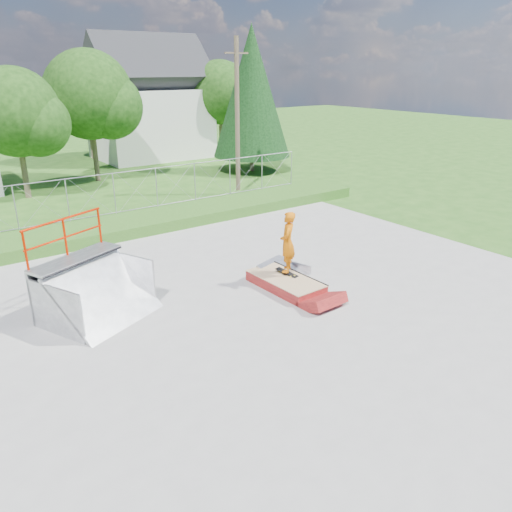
{
  "coord_description": "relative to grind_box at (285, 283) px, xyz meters",
  "views": [
    {
      "loc": [
        -7.49,
        -10.26,
        6.53
      ],
      "look_at": [
        0.94,
        1.32,
        1.1
      ],
      "focal_mm": 35.0,
      "sensor_mm": 36.0,
      "label": 1
    }
  ],
  "objects": [
    {
      "name": "skater",
      "position": [
        0.21,
        0.19,
        1.19
      ],
      "size": [
        0.82,
        0.82,
        1.92
      ],
      "primitive_type": "imported",
      "rotation": [
        0.0,
        0.0,
        3.92
      ],
      "color": "#D36507",
      "rests_on": "grind_box"
    },
    {
      "name": "tree_left_near",
      "position": [
        -3.43,
        17.07,
        4.05
      ],
      "size": [
        4.76,
        4.48,
        6.65
      ],
      "color": "brown",
      "rests_on": "ground"
    },
    {
      "name": "tree_back_mid",
      "position": [
        3.54,
        27.09,
        3.44
      ],
      "size": [
        4.08,
        3.84,
        5.7
      ],
      "color": "brown",
      "rests_on": "ground"
    },
    {
      "name": "skateboard",
      "position": [
        0.21,
        0.19,
        0.23
      ],
      "size": [
        0.41,
        0.82,
        0.13
      ],
      "primitive_type": "cube",
      "rotation": [
        0.14,
        0.0,
        0.24
      ],
      "color": "black",
      "rests_on": "grind_box"
    },
    {
      "name": "flat_bank_ramp",
      "position": [
        0.59,
        0.79,
        0.01
      ],
      "size": [
        1.66,
        1.71,
        0.4
      ],
      "primitive_type": null,
      "rotation": [
        0.0,
        0.0,
        0.29
      ],
      "color": "gray",
      "rests_on": "concrete_pad"
    },
    {
      "name": "chain_link_fence",
      "position": [
        -1.68,
        9.73,
        1.21
      ],
      "size": [
        20.0,
        0.06,
        1.8
      ],
      "primitive_type": null,
      "color": "gray",
      "rests_on": "grass_berm"
    },
    {
      "name": "grass_berm",
      "position": [
        -1.68,
        8.73,
        0.06
      ],
      "size": [
        24.0,
        3.0,
        0.5
      ],
      "primitive_type": "cube",
      "color": "#285718",
      "rests_on": "ground"
    },
    {
      "name": "tree_right_far",
      "position": [
        12.59,
        23.05,
        4.35
      ],
      "size": [
        5.1,
        4.8,
        7.12
      ],
      "color": "brown",
      "rests_on": "ground"
    },
    {
      "name": "concrete_pad",
      "position": [
        -1.68,
        -0.77,
        -0.17
      ],
      "size": [
        20.0,
        16.0,
        0.04
      ],
      "primitive_type": "cube",
      "color": "gray",
      "rests_on": "ground"
    },
    {
      "name": "tree_center",
      "position": [
        1.11,
        19.04,
        4.66
      ],
      "size": [
        5.44,
        5.12,
        7.6
      ],
      "color": "brown",
      "rests_on": "ground"
    },
    {
      "name": "conifer_tree",
      "position": [
        10.32,
        16.23,
        4.86
      ],
      "size": [
        5.04,
        5.04,
        9.1
      ],
      "color": "brown",
      "rests_on": "ground"
    },
    {
      "name": "grind_box",
      "position": [
        0.0,
        0.0,
        0.0
      ],
      "size": [
        1.32,
        2.59,
        0.38
      ],
      "rotation": [
        0.0,
        0.0,
        0.03
      ],
      "color": "maroon",
      "rests_on": "concrete_pad"
    },
    {
      "name": "quarter_pipe",
      "position": [
        -5.34,
        1.54,
        1.16
      ],
      "size": [
        3.39,
        3.18,
        2.7
      ],
      "primitive_type": null,
      "rotation": [
        0.0,
        0.0,
        0.42
      ],
      "color": "gray",
      "rests_on": "concrete_pad"
    },
    {
      "name": "ground",
      "position": [
        -1.68,
        -0.77,
        -0.19
      ],
      "size": [
        120.0,
        120.0,
        0.0
      ],
      "primitive_type": "plane",
      "color": "#285718",
      "rests_on": "ground"
    },
    {
      "name": "utility_pole",
      "position": [
        5.82,
        11.23,
        3.81
      ],
      "size": [
        0.24,
        0.24,
        8.0
      ],
      "primitive_type": "cylinder",
      "color": "brown",
      "rests_on": "ground"
    },
    {
      "name": "gable_house",
      "position": [
        7.32,
        25.23,
        3.65
      ],
      "size": [
        8.4,
        6.08,
        8.94
      ],
      "color": "silver",
      "rests_on": "ground"
    }
  ]
}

